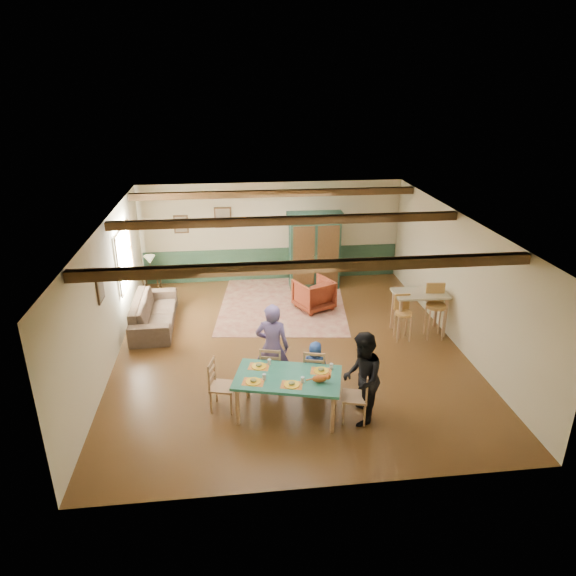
{
  "coord_description": "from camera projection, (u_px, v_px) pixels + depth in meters",
  "views": [
    {
      "loc": [
        -1.12,
        -9.39,
        5.2
      ],
      "look_at": [
        0.03,
        0.45,
        1.15
      ],
      "focal_mm": 32.0,
      "sensor_mm": 36.0,
      "label": 1
    }
  ],
  "objects": [
    {
      "name": "floor",
      "position": [
        289.0,
        347.0,
        10.72
      ],
      "size": [
        8.0,
        8.0,
        0.0
      ],
      "primitive_type": "plane",
      "color": "#462A13",
      "rests_on": "ground"
    },
    {
      "name": "wall_back",
      "position": [
        272.0,
        232.0,
        13.89
      ],
      "size": [
        7.0,
        0.02,
        2.7
      ],
      "primitive_type": "cube",
      "color": "beige",
      "rests_on": "floor"
    },
    {
      "name": "wall_left",
      "position": [
        108.0,
        295.0,
        9.84
      ],
      "size": [
        0.02,
        8.0,
        2.7
      ],
      "primitive_type": "cube",
      "color": "beige",
      "rests_on": "floor"
    },
    {
      "name": "wall_right",
      "position": [
        457.0,
        280.0,
        10.59
      ],
      "size": [
        0.02,
        8.0,
        2.7
      ],
      "primitive_type": "cube",
      "color": "beige",
      "rests_on": "floor"
    },
    {
      "name": "ceiling",
      "position": [
        289.0,
        221.0,
        9.7
      ],
      "size": [
        7.0,
        8.0,
        0.02
      ],
      "primitive_type": "cube",
      "color": "silver",
      "rests_on": "wall_back"
    },
    {
      "name": "wainscot_back",
      "position": [
        272.0,
        264.0,
        14.21
      ],
      "size": [
        6.95,
        0.03,
        0.9
      ],
      "primitive_type": "cube",
      "color": "#203A29",
      "rests_on": "floor"
    },
    {
      "name": "ceiling_beam_front",
      "position": [
        308.0,
        267.0,
        7.62
      ],
      "size": [
        6.95,
        0.16,
        0.16
      ],
      "primitive_type": "cube",
      "color": "#311F0D",
      "rests_on": "ceiling"
    },
    {
      "name": "ceiling_beam_mid",
      "position": [
        287.0,
        221.0,
        10.1
      ],
      "size": [
        6.95,
        0.16,
        0.16
      ],
      "primitive_type": "cube",
      "color": "#311F0D",
      "rests_on": "ceiling"
    },
    {
      "name": "ceiling_beam_back",
      "position": [
        275.0,
        193.0,
        12.49
      ],
      "size": [
        6.95,
        0.16,
        0.16
      ],
      "primitive_type": "cube",
      "color": "#311F0D",
      "rests_on": "ceiling"
    },
    {
      "name": "window_left",
      "position": [
        124.0,
        257.0,
        11.33
      ],
      "size": [
        0.06,
        1.6,
        1.3
      ],
      "primitive_type": null,
      "color": "white",
      "rests_on": "wall_left"
    },
    {
      "name": "picture_left_wall",
      "position": [
        100.0,
        288.0,
        9.14
      ],
      "size": [
        0.04,
        0.42,
        0.52
      ],
      "primitive_type": null,
      "color": "gray",
      "rests_on": "wall_left"
    },
    {
      "name": "picture_back_a",
      "position": [
        223.0,
        218.0,
        13.55
      ],
      "size": [
        0.45,
        0.04,
        0.55
      ],
      "primitive_type": null,
      "color": "gray",
      "rests_on": "wall_back"
    },
    {
      "name": "picture_back_b",
      "position": [
        181.0,
        224.0,
        13.49
      ],
      "size": [
        0.38,
        0.04,
        0.48
      ],
      "primitive_type": null,
      "color": "gray",
      "rests_on": "wall_back"
    },
    {
      "name": "dining_table",
      "position": [
        288.0,
        395.0,
        8.46
      ],
      "size": [
        1.9,
        1.35,
        0.71
      ],
      "primitive_type": null,
      "rotation": [
        0.0,
        0.0,
        -0.25
      ],
      "color": "#226D56",
      "rests_on": "floor"
    },
    {
      "name": "dining_chair_far_left",
      "position": [
        272.0,
        367.0,
        9.1
      ],
      "size": [
        0.49,
        0.51,
        0.9
      ],
      "primitive_type": null,
      "rotation": [
        0.0,
        0.0,
        2.89
      ],
      "color": "#A57952",
      "rests_on": "floor"
    },
    {
      "name": "dining_chair_far_right",
      "position": [
        315.0,
        370.0,
        9.0
      ],
      "size": [
        0.49,
        0.51,
        0.9
      ],
      "primitive_type": null,
      "rotation": [
        0.0,
        0.0,
        2.89
      ],
      "color": "#A57952",
      "rests_on": "floor"
    },
    {
      "name": "dining_chair_end_left",
      "position": [
        223.0,
        385.0,
        8.56
      ],
      "size": [
        0.51,
        0.49,
        0.9
      ],
      "primitive_type": null,
      "rotation": [
        0.0,
        0.0,
        1.32
      ],
      "color": "#A57952",
      "rests_on": "floor"
    },
    {
      "name": "dining_chair_end_right",
      "position": [
        355.0,
        396.0,
        8.28
      ],
      "size": [
        0.51,
        0.49,
        0.9
      ],
      "primitive_type": null,
      "rotation": [
        0.0,
        0.0,
        -1.82
      ],
      "color": "#A57952",
      "rests_on": "floor"
    },
    {
      "name": "person_man",
      "position": [
        272.0,
        347.0,
        9.03
      ],
      "size": [
        0.68,
        0.53,
        1.64
      ],
      "primitive_type": "imported",
      "rotation": [
        0.0,
        0.0,
        2.89
      ],
      "color": "slate",
      "rests_on": "floor"
    },
    {
      "name": "person_woman",
      "position": [
        362.0,
        378.0,
        8.15
      ],
      "size": [
        0.77,
        0.89,
        1.57
      ],
      "primitive_type": "imported",
      "rotation": [
        0.0,
        0.0,
        -1.82
      ],
      "color": "black",
      "rests_on": "floor"
    },
    {
      "name": "person_child",
      "position": [
        315.0,
        367.0,
        9.06
      ],
      "size": [
        0.53,
        0.41,
        0.96
      ],
      "primitive_type": "imported",
      "rotation": [
        0.0,
        0.0,
        2.89
      ],
      "color": "navy",
      "rests_on": "floor"
    },
    {
      "name": "cat",
      "position": [
        320.0,
        378.0,
        8.14
      ],
      "size": [
        0.37,
        0.21,
        0.17
      ],
      "primitive_type": null,
      "rotation": [
        0.0,
        0.0,
        -0.25
      ],
      "color": "orange",
      "rests_on": "dining_table"
    },
    {
      "name": "place_setting_near_left",
      "position": [
        253.0,
        379.0,
        8.15
      ],
      "size": [
        0.44,
        0.37,
        0.11
      ],
      "primitive_type": null,
      "rotation": [
        0.0,
        0.0,
        -0.25
      ],
      "color": "yellow",
      "rests_on": "dining_table"
    },
    {
      "name": "place_setting_near_center",
      "position": [
        292.0,
        382.0,
        8.07
      ],
      "size": [
        0.44,
        0.37,
        0.11
      ],
      "primitive_type": null,
      "rotation": [
        0.0,
        0.0,
        -0.25
      ],
      "color": "yellow",
      "rests_on": "dining_table"
    },
    {
      "name": "place_setting_far_left",
      "position": [
        259.0,
        364.0,
        8.59
      ],
      "size": [
        0.44,
        0.37,
        0.11
      ],
      "primitive_type": null,
      "rotation": [
        0.0,
        0.0,
        -0.25
      ],
      "color": "yellow",
      "rests_on": "dining_table"
    },
    {
      "name": "place_setting_far_right",
      "position": [
        321.0,
        369.0,
        8.45
      ],
      "size": [
        0.44,
        0.37,
        0.11
      ],
      "primitive_type": null,
      "rotation": [
        0.0,
        0.0,
        -0.25
      ],
      "color": "yellow",
      "rests_on": "dining_table"
    },
    {
      "name": "area_rug",
      "position": [
        283.0,
        304.0,
        12.76
      ],
      "size": [
        3.43,
        3.93,
        0.01
      ],
      "primitive_type": "cube",
      "rotation": [
        0.0,
        0.0,
        -0.12
      ],
      "color": "#C4AF8E",
      "rests_on": "floor"
    },
    {
      "name": "armoire",
      "position": [
        314.0,
        251.0,
        13.45
      ],
      "size": [
        1.44,
        0.59,
        2.03
      ],
      "primitive_type": "cube",
      "rotation": [
        0.0,
        0.0,
        -0.01
      ],
      "color": "#133125",
      "rests_on": "floor"
    },
    {
      "name": "armchair",
      "position": [
        314.0,
        294.0,
        12.39
      ],
      "size": [
        1.08,
        1.09,
        0.75
      ],
      "primitive_type": "imported",
      "rotation": [
        0.0,
        0.0,
        -2.7
      ],
      "color": "#551B11",
      "rests_on": "floor"
    },
    {
      "name": "sofa",
      "position": [
        154.0,
        312.0,
        11.56
      ],
      "size": [
        0.91,
        2.25,
        0.65
      ],
      "primitive_type": "imported",
      "rotation": [
        0.0,
        0.0,
        1.59
      ],
      "color": "#44352A",
      "rests_on": "floor"
    },
    {
      "name": "end_table",
      "position": [
        152.0,
        284.0,
        13.3
      ],
      "size": [
        0.47,
        0.47,
        0.54
      ],
      "primitive_type": null,
      "rotation": [
        0.0,
        0.0,
        -0.07
      ],
      "color": "#311F0D",
      "rests_on": "floor"
    },
    {
      "name": "table_lamp",
      "position": [
        150.0,
        265.0,
        13.1
      ],
      "size": [
        0.28,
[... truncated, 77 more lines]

